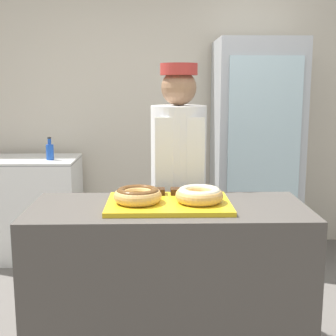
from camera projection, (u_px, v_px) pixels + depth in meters
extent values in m
cube|color=beige|center=(163.00, 103.00, 4.41)|extent=(8.00, 0.06, 2.70)
cube|color=#4C4742|center=(168.00, 290.00, 2.47)|extent=(1.42, 0.62, 0.91)
cube|color=yellow|center=(168.00, 204.00, 2.39)|extent=(0.63, 0.43, 0.02)
torus|color=tan|center=(138.00, 196.00, 2.36)|extent=(0.24, 0.24, 0.07)
torus|color=brown|center=(138.00, 192.00, 2.35)|extent=(0.22, 0.22, 0.04)
torus|color=tan|center=(199.00, 196.00, 2.36)|extent=(0.24, 0.24, 0.07)
torus|color=beige|center=(199.00, 192.00, 2.36)|extent=(0.22, 0.22, 0.04)
cube|color=#382111|center=(158.00, 191.00, 2.54)|extent=(0.07, 0.07, 0.03)
cube|color=#382111|center=(177.00, 191.00, 2.54)|extent=(0.07, 0.07, 0.03)
cylinder|color=#4C4C51|center=(178.00, 260.00, 3.04)|extent=(0.25, 0.25, 0.80)
cylinder|color=white|center=(179.00, 154.00, 2.91)|extent=(0.34, 0.34, 0.60)
cube|color=white|center=(180.00, 221.00, 2.83)|extent=(0.29, 0.02, 1.26)
sphere|color=#936B4C|center=(179.00, 88.00, 2.84)|extent=(0.22, 0.22, 0.22)
cylinder|color=#B2332D|center=(179.00, 69.00, 2.82)|extent=(0.23, 0.23, 0.07)
cube|color=#ADB2B7|center=(255.00, 151.00, 4.11)|extent=(0.71, 0.67, 1.90)
cube|color=silver|center=(264.00, 152.00, 3.76)|extent=(0.58, 0.02, 1.52)
cube|color=white|center=(26.00, 208.00, 4.15)|extent=(0.93, 0.58, 0.89)
cube|color=gray|center=(24.00, 161.00, 4.07)|extent=(0.93, 0.59, 0.01)
cylinder|color=#1E4CB2|center=(50.00, 152.00, 3.98)|extent=(0.06, 0.06, 0.13)
cylinder|color=#1E4CB2|center=(49.00, 142.00, 3.97)|extent=(0.03, 0.03, 0.05)
cylinder|color=black|center=(49.00, 138.00, 3.96)|extent=(0.03, 0.03, 0.01)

